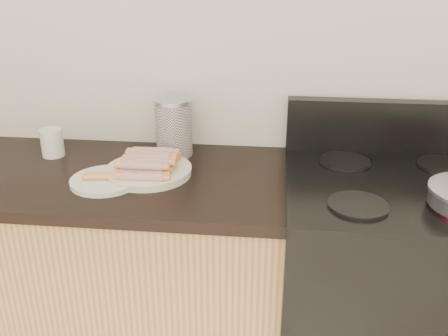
# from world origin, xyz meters

# --- Properties ---
(wall_back) EXTENTS (4.00, 0.04, 2.60)m
(wall_back) POSITION_xyz_m (0.00, 2.00, 1.30)
(wall_back) COLOR silver
(wall_back) RESTS_ON ground
(stove) EXTENTS (0.76, 0.65, 0.91)m
(stove) POSITION_xyz_m (0.78, 1.68, 0.46)
(stove) COLOR black
(stove) RESTS_ON floor
(stove_panel) EXTENTS (0.76, 0.06, 0.20)m
(stove_panel) POSITION_xyz_m (0.78, 1.96, 1.01)
(stove_panel) COLOR black
(stove_panel) RESTS_ON stove
(burner_near_left) EXTENTS (0.18, 0.18, 0.01)m
(burner_near_left) POSITION_xyz_m (0.61, 1.51, 0.92)
(burner_near_left) COLOR black
(burner_near_left) RESTS_ON stove
(burner_far_left) EXTENTS (0.18, 0.18, 0.01)m
(burner_far_left) POSITION_xyz_m (0.61, 1.84, 0.92)
(burner_far_left) COLOR black
(burner_far_left) RESTS_ON stove
(burner_far_right) EXTENTS (0.18, 0.18, 0.01)m
(burner_far_right) POSITION_xyz_m (0.95, 1.84, 0.92)
(burner_far_right) COLOR black
(burner_far_right) RESTS_ON stove
(main_plate) EXTENTS (0.37, 0.37, 0.02)m
(main_plate) POSITION_xyz_m (-0.07, 1.69, 0.91)
(main_plate) COLOR white
(main_plate) RESTS_ON counter_slab
(side_plate) EXTENTS (0.29, 0.29, 0.02)m
(side_plate) POSITION_xyz_m (-0.19, 1.61, 0.91)
(side_plate) COLOR white
(side_plate) RESTS_ON counter_slab
(hotdog_pile) EXTENTS (0.14, 0.23, 0.06)m
(hotdog_pile) POSITION_xyz_m (-0.07, 1.69, 0.95)
(hotdog_pile) COLOR maroon
(hotdog_pile) RESTS_ON main_plate
(plain_sausages) EXTENTS (0.13, 0.06, 0.02)m
(plain_sausages) POSITION_xyz_m (-0.19, 1.61, 0.93)
(plain_sausages) COLOR #C5744F
(plain_sausages) RESTS_ON side_plate
(canister) EXTENTS (0.14, 0.14, 0.21)m
(canister) POSITION_xyz_m (-0.02, 1.88, 1.01)
(canister) COLOR white
(canister) RESTS_ON counter_slab
(mug) EXTENTS (0.09, 0.09, 0.10)m
(mug) POSITION_xyz_m (-0.47, 1.82, 0.95)
(mug) COLOR white
(mug) RESTS_ON counter_slab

